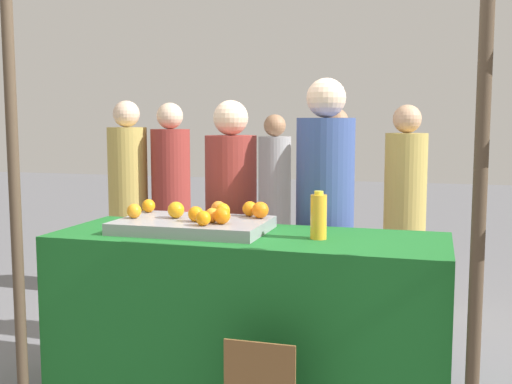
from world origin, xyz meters
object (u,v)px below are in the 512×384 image
object	(u,v)px
stall_counter	(248,318)
vendor_right	(325,233)
juice_bottle	(319,216)
vendor_left	(231,238)
orange_0	(218,208)
orange_1	(250,209)

from	to	relation	value
stall_counter	vendor_right	bearing A→B (deg)	64.19
juice_bottle	vendor_left	size ratio (longest dim) A/B	0.15
stall_counter	vendor_right	xyz separation A→B (m)	(0.29, 0.60, 0.35)
juice_bottle	vendor_left	bearing A→B (deg)	136.68
orange_0	orange_1	bearing A→B (deg)	11.10
stall_counter	vendor_right	world-z (taller)	vendor_right
vendor_left	vendor_right	size ratio (longest dim) A/B	0.93
stall_counter	orange_1	distance (m)	0.58
orange_1	vendor_right	bearing A→B (deg)	48.19
juice_bottle	orange_0	bearing A→B (deg)	161.27
vendor_left	orange_0	bearing A→B (deg)	-80.87
orange_1	juice_bottle	world-z (taller)	juice_bottle
vendor_left	orange_1	bearing A→B (deg)	-58.53
orange_0	stall_counter	bearing A→B (deg)	-39.50
orange_0	orange_1	xyz separation A→B (m)	(0.17, 0.03, 0.00)
stall_counter	juice_bottle	world-z (taller)	juice_bottle
stall_counter	vendor_right	distance (m)	0.75
orange_0	juice_bottle	xyz separation A→B (m)	(0.59, -0.20, 0.01)
orange_1	juice_bottle	xyz separation A→B (m)	(0.42, -0.23, 0.01)
stall_counter	orange_1	size ratio (longest dim) A/B	24.52
stall_counter	orange_1	world-z (taller)	orange_1
orange_1	orange_0	bearing A→B (deg)	-168.90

